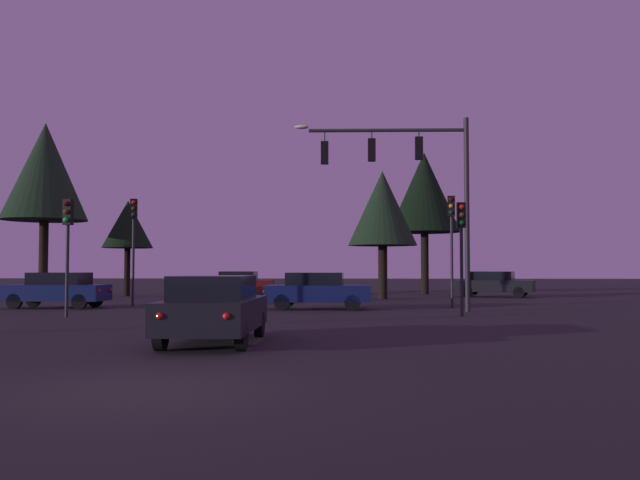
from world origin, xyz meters
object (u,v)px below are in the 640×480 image
Objects in this scene: traffic_light_corner_left at (67,233)px; tree_center_horizon at (128,225)px; traffic_light_far_side at (133,231)px; traffic_light_median at (451,229)px; car_parked_lot at (240,283)px; car_nearside_lane at (214,308)px; car_crossing_right at (318,290)px; car_far_lane at (494,284)px; traffic_signal_mast_arm at (413,174)px; tree_right_cluster at (45,172)px; tree_left_far at (424,193)px; car_crossing_left at (57,289)px; tree_behind_sign at (382,209)px; traffic_light_corner_right at (461,235)px.

traffic_light_corner_left is 0.70× the size of tree_center_horizon.
traffic_light_far_side reaches higher than traffic_light_corner_left.
traffic_light_corner_left is at bearing -77.10° from tree_center_horizon.
traffic_light_median reaches higher than traffic_light_corner_left.
traffic_light_corner_left is at bearing -99.25° from car_parked_lot.
car_crossing_right is (1.54, 12.99, -0.00)m from car_nearside_lane.
car_crossing_right is at bearing -127.06° from car_far_lane.
tree_right_cluster is (-19.96, 10.66, 1.75)m from traffic_signal_mast_arm.
tree_left_far is (0.37, 15.86, 3.34)m from traffic_light_median.
traffic_light_far_side is at bearing 178.52° from traffic_light_median.
tree_right_cluster reaches higher than car_crossing_left.
tree_right_cluster is (-25.86, -3.64, 6.37)m from car_far_lane.
car_crossing_left is at bearing -148.72° from traffic_light_far_side.
car_far_lane is 8.49m from tree_behind_sign.
traffic_light_corner_left is 0.85× the size of traffic_light_median.
tree_center_horizon is at bearing -167.10° from tree_left_far.
traffic_light_corner_left is at bearing -163.49° from traffic_signal_mast_arm.
tree_right_cluster is at bearing 136.00° from traffic_light_far_side.
traffic_light_corner_right is at bearing -31.52° from tree_right_cluster.
car_nearside_lane is (-6.88, -9.12, -2.07)m from traffic_light_corner_right.
car_crossing_left is at bearing -175.61° from traffic_light_median.
car_far_lane is (18.19, 11.04, -2.60)m from traffic_light_far_side.
car_crossing_left is 17.71m from tree_behind_sign.
traffic_light_far_side is 0.67× the size of tree_behind_sign.
car_crossing_left is 11.17m from car_crossing_right.
traffic_light_far_side is 11.31m from tree_right_cluster.
traffic_light_median is (0.38, 5.38, 0.54)m from traffic_light_corner_right.
traffic_light_median reaches higher than car_nearside_lane.
traffic_signal_mast_arm is at bearing -28.11° from tree_right_cluster.
tree_right_cluster is at bearing -159.97° from tree_left_far.
tree_left_far reaches higher than car_crossing_left.
traffic_light_corner_right is at bearing 4.77° from traffic_light_corner_left.
traffic_light_corner_left is at bearing -90.10° from traffic_light_far_side.
car_far_lane is (18.20, 17.94, -2.12)m from traffic_light_corner_left.
traffic_light_far_side is at bearing -44.00° from tree_right_cluster.
car_far_lane is 8.29m from tree_left_far.
car_crossing_left is at bearing 178.91° from car_crossing_right.
car_nearside_lane and car_crossing_right have the same top height.
tree_right_cluster is (-14.57, 22.27, 6.37)m from car_nearside_lane.
traffic_light_median is at bearing -19.60° from tree_right_cluster.
car_far_lane is 26.88m from tree_right_cluster.
car_nearside_lane is at bearing -104.10° from tree_left_far.
car_crossing_left is 13.45m from tree_center_horizon.
traffic_light_corner_right reaches higher than car_nearside_lane.
tree_center_horizon is (-11.06, 26.08, 3.60)m from car_nearside_lane.
car_crossing_right is at bearing -165.21° from traffic_light_median.
traffic_signal_mast_arm is at bearing -112.45° from car_far_lane.
tree_behind_sign is (11.47, 8.03, 1.63)m from traffic_light_far_side.
traffic_signal_mast_arm is 1.75× the size of car_crossing_left.
car_crossing_right is (8.43, -1.88, -2.60)m from traffic_light_far_side.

